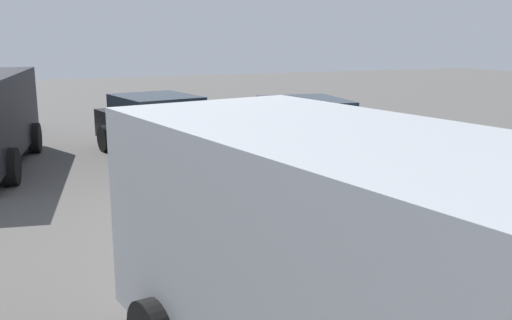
{
  "coord_description": "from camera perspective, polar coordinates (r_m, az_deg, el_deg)",
  "views": [
    {
      "loc": [
        -8.15,
        3.53,
        2.84
      ],
      "look_at": [
        0.0,
        0.3,
        0.9
      ],
      "focal_mm": 40.58,
      "sensor_mm": 36.0,
      "label": 1
    }
  ],
  "objects": [
    {
      "name": "parked_sedan_near_left",
      "position": [
        12.59,
        5.06,
        2.74
      ],
      "size": [
        4.37,
        2.3,
        1.43
      ],
      "rotation": [
        0.0,
        0.0,
        3.06
      ],
      "color": "navy",
      "rests_on": "ground"
    },
    {
      "name": "parked_sedan_row_back_center",
      "position": [
        13.59,
        -9.25,
        3.32
      ],
      "size": [
        4.63,
        2.72,
        1.4
      ],
      "rotation": [
        0.0,
        0.0,
        3.35
      ],
      "color": "black",
      "rests_on": "ground"
    },
    {
      "name": "ground_plane",
      "position": [
        9.32,
        1.72,
        -5.26
      ],
      "size": [
        60.0,
        60.0,
        0.0
      ],
      "primitive_type": "plane",
      "color": "#514F4C"
    },
    {
      "name": "parked_van_behind_left",
      "position": [
        4.02,
        12.73,
        -11.55
      ],
      "size": [
        5.39,
        2.97,
        2.18
      ],
      "rotation": [
        0.0,
        0.0,
        3.35
      ],
      "color": "#9EA3A8",
      "rests_on": "ground"
    },
    {
      "name": "art_car_decorated",
      "position": [
        9.18,
        1.65,
        -0.88
      ],
      "size": [
        4.77,
        2.38,
        1.72
      ],
      "rotation": [
        0.0,
        0.0,
        3.05
      ],
      "color": "#D8BC7F",
      "rests_on": "ground"
    }
  ]
}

